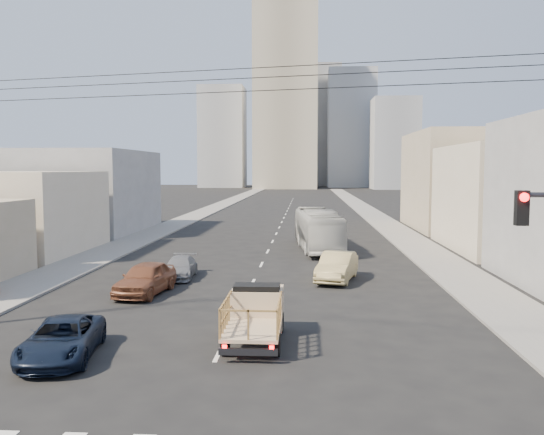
# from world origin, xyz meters

# --- Properties ---
(ground) EXTENTS (420.00, 420.00, 0.00)m
(ground) POSITION_xyz_m (0.00, 0.00, 0.00)
(ground) COLOR black
(ground) RESTS_ON ground
(sidewalk_left) EXTENTS (3.50, 180.00, 0.12)m
(sidewalk_left) POSITION_xyz_m (-11.75, 70.00, 0.06)
(sidewalk_left) COLOR slate
(sidewalk_left) RESTS_ON ground
(sidewalk_right) EXTENTS (3.50, 180.00, 0.12)m
(sidewalk_right) POSITION_xyz_m (11.75, 70.00, 0.06)
(sidewalk_right) COLOR slate
(sidewalk_right) RESTS_ON ground
(lane_dashes) EXTENTS (0.15, 104.00, 0.01)m
(lane_dashes) POSITION_xyz_m (0.00, 53.00, 0.01)
(lane_dashes) COLOR silver
(lane_dashes) RESTS_ON ground
(flatbed_pickup) EXTENTS (1.95, 4.41, 1.90)m
(flatbed_pickup) POSITION_xyz_m (1.09, 3.35, 1.09)
(flatbed_pickup) COLOR tan
(flatbed_pickup) RESTS_ON ground
(navy_pickup) EXTENTS (2.79, 4.86, 1.28)m
(navy_pickup) POSITION_xyz_m (-5.04, 1.11, 0.64)
(navy_pickup) COLOR black
(navy_pickup) RESTS_ON ground
(city_bus) EXTENTS (3.75, 11.36, 3.10)m
(city_bus) POSITION_xyz_m (3.79, 27.27, 1.55)
(city_bus) COLOR #B9B9B5
(city_bus) RESTS_ON ground
(sedan_brown) EXTENTS (2.46, 4.88, 1.59)m
(sedan_brown) POSITION_xyz_m (-5.02, 10.80, 0.80)
(sedan_brown) COLOR brown
(sedan_brown) RESTS_ON ground
(sedan_tan) EXTENTS (2.72, 5.02, 1.57)m
(sedan_tan) POSITION_xyz_m (4.62, 14.90, 0.79)
(sedan_tan) COLOR tan
(sedan_tan) RESTS_ON ground
(sedan_grey) EXTENTS (1.89, 4.16, 1.18)m
(sedan_grey) POSITION_xyz_m (-4.28, 15.19, 0.59)
(sedan_grey) COLOR slate
(sedan_grey) RESTS_ON ground
(overhead_wires) EXTENTS (23.01, 5.02, 0.72)m
(overhead_wires) POSITION_xyz_m (0.00, 1.50, 8.97)
(overhead_wires) COLOR black
(overhead_wires) RESTS_ON ground
(bldg_right_mid) EXTENTS (11.00, 14.00, 8.00)m
(bldg_right_mid) POSITION_xyz_m (19.50, 28.00, 4.00)
(bldg_right_mid) COLOR beige
(bldg_right_mid) RESTS_ON ground
(bldg_right_far) EXTENTS (12.00, 16.00, 10.00)m
(bldg_right_far) POSITION_xyz_m (20.00, 44.00, 5.00)
(bldg_right_far) COLOR tan
(bldg_right_far) RESTS_ON ground
(bldg_left_mid) EXTENTS (11.00, 12.00, 6.00)m
(bldg_left_mid) POSITION_xyz_m (-19.00, 24.00, 3.00)
(bldg_left_mid) COLOR beige
(bldg_left_mid) RESTS_ON ground
(bldg_left_far) EXTENTS (12.00, 16.00, 8.00)m
(bldg_left_far) POSITION_xyz_m (-19.50, 39.00, 4.00)
(bldg_left_far) COLOR gray
(bldg_left_far) RESTS_ON ground
(high_rise_tower) EXTENTS (20.00, 20.00, 60.00)m
(high_rise_tower) POSITION_xyz_m (-4.00, 170.00, 30.00)
(high_rise_tower) COLOR tan
(high_rise_tower) RESTS_ON ground
(midrise_ne) EXTENTS (16.00, 16.00, 40.00)m
(midrise_ne) POSITION_xyz_m (18.00, 185.00, 20.00)
(midrise_ne) COLOR #979AA0
(midrise_ne) RESTS_ON ground
(midrise_nw) EXTENTS (15.00, 15.00, 34.00)m
(midrise_nw) POSITION_xyz_m (-26.00, 180.00, 17.00)
(midrise_nw) COLOR #979AA0
(midrise_nw) RESTS_ON ground
(midrise_back) EXTENTS (18.00, 18.00, 44.00)m
(midrise_back) POSITION_xyz_m (6.00, 200.00, 22.00)
(midrise_back) COLOR gray
(midrise_back) RESTS_ON ground
(midrise_east) EXTENTS (14.00, 14.00, 28.00)m
(midrise_east) POSITION_xyz_m (30.00, 165.00, 14.00)
(midrise_east) COLOR #979AA0
(midrise_east) RESTS_ON ground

